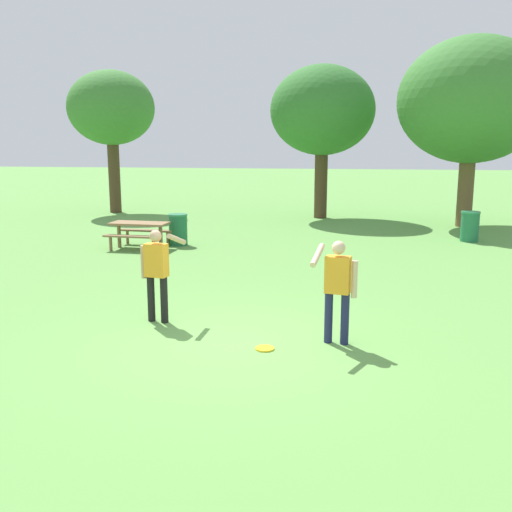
{
  "coord_description": "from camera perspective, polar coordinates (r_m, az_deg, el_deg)",
  "views": [
    {
      "loc": [
        1.72,
        -8.41,
        3.13
      ],
      "look_at": [
        0.06,
        2.17,
        1.0
      ],
      "focal_mm": 40.46,
      "sensor_mm": 36.0,
      "label": 1
    }
  ],
  "objects": [
    {
      "name": "person_thrower",
      "position": [
        10.18,
        -9.76,
        -1.22
      ],
      "size": [
        0.71,
        0.65,
        1.64
      ],
      "color": "black",
      "rests_on": "ground"
    },
    {
      "name": "tree_tall_left",
      "position": [
        26.68,
        -14.13,
        13.91
      ],
      "size": [
        3.77,
        3.77,
        6.18
      ],
      "color": "#4C3823",
      "rests_on": "ground"
    },
    {
      "name": "tree_broad_center",
      "position": [
        24.16,
        6.58,
        14.04
      ],
      "size": [
        4.23,
        4.23,
        6.17
      ],
      "color": "#4C3823",
      "rests_on": "ground"
    },
    {
      "name": "frisbee",
      "position": [
        8.96,
        0.87,
        -9.12
      ],
      "size": [
        0.29,
        0.29,
        0.03
      ],
      "primitive_type": "cylinder",
      "color": "yellow",
      "rests_on": "ground"
    },
    {
      "name": "trash_can_further_along",
      "position": [
        19.57,
        20.39,
        2.77
      ],
      "size": [
        0.59,
        0.59,
        0.96
      ],
      "color": "#237047",
      "rests_on": "ground"
    },
    {
      "name": "ground_plane",
      "position": [
        9.14,
        -2.52,
        -8.79
      ],
      "size": [
        120.0,
        120.0,
        0.0
      ],
      "primitive_type": "plane",
      "color": "#609947"
    },
    {
      "name": "tree_far_right",
      "position": [
        22.91,
        20.56,
        14.17
      ],
      "size": [
        5.31,
        5.31,
        6.85
      ],
      "color": "brown",
      "rests_on": "ground"
    },
    {
      "name": "trash_can_beside_table",
      "position": [
        17.84,
        -7.71,
        2.61
      ],
      "size": [
        0.59,
        0.59,
        0.96
      ],
      "color": "#1E663D",
      "rests_on": "ground"
    },
    {
      "name": "person_catcher",
      "position": [
        9.01,
        8.05,
        -2.78
      ],
      "size": [
        0.71,
        0.65,
        1.64
      ],
      "color": "#1E234C",
      "rests_on": "ground"
    },
    {
      "name": "picnic_table_near",
      "position": [
        17.52,
        -11.44,
        2.6
      ],
      "size": [
        1.78,
        1.51,
        0.77
      ],
      "color": "olive",
      "rests_on": "ground"
    }
  ]
}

